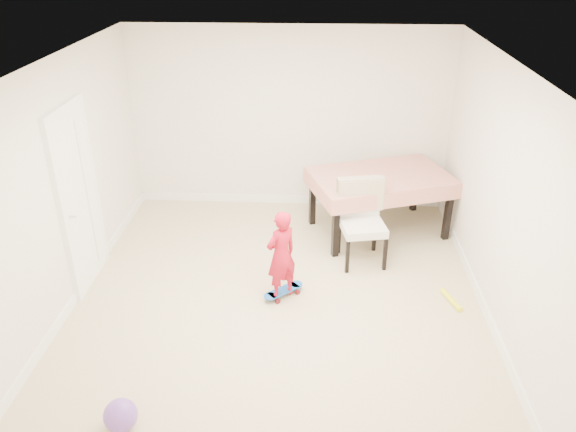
# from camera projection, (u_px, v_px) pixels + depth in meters

# --- Properties ---
(ground) EXTENTS (5.00, 5.00, 0.00)m
(ground) POSITION_uv_depth(u_px,v_px,m) (278.00, 299.00, 6.29)
(ground) COLOR #C5B289
(ground) RESTS_ON ground
(ceiling) EXTENTS (4.50, 5.00, 0.04)m
(ceiling) POSITION_uv_depth(u_px,v_px,m) (276.00, 67.00, 5.11)
(ceiling) COLOR white
(ceiling) RESTS_ON wall_back
(wall_back) EXTENTS (4.50, 0.04, 2.60)m
(wall_back) POSITION_uv_depth(u_px,v_px,m) (289.00, 120.00, 7.90)
(wall_back) COLOR silver
(wall_back) RESTS_ON ground
(wall_front) EXTENTS (4.50, 0.04, 2.60)m
(wall_front) POSITION_uv_depth(u_px,v_px,m) (249.00, 362.00, 3.50)
(wall_front) COLOR silver
(wall_front) RESTS_ON ground
(wall_left) EXTENTS (0.04, 5.00, 2.60)m
(wall_left) POSITION_uv_depth(u_px,v_px,m) (62.00, 189.00, 5.80)
(wall_left) COLOR silver
(wall_left) RESTS_ON ground
(wall_right) EXTENTS (0.04, 5.00, 2.60)m
(wall_right) POSITION_uv_depth(u_px,v_px,m) (500.00, 199.00, 5.59)
(wall_right) COLOR silver
(wall_right) RESTS_ON ground
(door) EXTENTS (0.11, 0.94, 2.11)m
(door) POSITION_uv_depth(u_px,v_px,m) (79.00, 201.00, 6.20)
(door) COLOR white
(door) RESTS_ON ground
(baseboard_back) EXTENTS (4.50, 0.02, 0.12)m
(baseboard_back) POSITION_uv_depth(u_px,v_px,m) (289.00, 199.00, 8.48)
(baseboard_back) COLOR white
(baseboard_back) RESTS_ON ground
(baseboard_left) EXTENTS (0.02, 5.00, 0.12)m
(baseboard_left) POSITION_uv_depth(u_px,v_px,m) (82.00, 289.00, 6.37)
(baseboard_left) COLOR white
(baseboard_left) RESTS_ON ground
(baseboard_right) EXTENTS (0.02, 5.00, 0.12)m
(baseboard_right) POSITION_uv_depth(u_px,v_px,m) (481.00, 301.00, 6.16)
(baseboard_right) COLOR white
(baseboard_right) RESTS_ON ground
(dining_table) EXTENTS (2.03, 1.63, 0.83)m
(dining_table) POSITION_uv_depth(u_px,v_px,m) (379.00, 203.00, 7.53)
(dining_table) COLOR red
(dining_table) RESTS_ON ground
(dining_chair) EXTENTS (0.68, 0.74, 1.04)m
(dining_chair) POSITION_uv_depth(u_px,v_px,m) (363.00, 224.00, 6.78)
(dining_chair) COLOR white
(dining_chair) RESTS_ON ground
(skateboard) EXTENTS (0.51, 0.49, 0.08)m
(skateboard) POSITION_uv_depth(u_px,v_px,m) (283.00, 293.00, 6.34)
(skateboard) COLOR #1B7CE6
(skateboard) RESTS_ON ground
(child) EXTENTS (0.45, 0.44, 1.05)m
(child) POSITION_uv_depth(u_px,v_px,m) (281.00, 258.00, 6.08)
(child) COLOR red
(child) RESTS_ON ground
(balloon) EXTENTS (0.28, 0.28, 0.28)m
(balloon) POSITION_uv_depth(u_px,v_px,m) (120.00, 415.00, 4.61)
(balloon) COLOR #754AB2
(balloon) RESTS_ON ground
(foam_toy) EXTENTS (0.18, 0.40, 0.06)m
(foam_toy) POSITION_uv_depth(u_px,v_px,m) (451.00, 300.00, 6.23)
(foam_toy) COLOR #FFFA1A
(foam_toy) RESTS_ON ground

